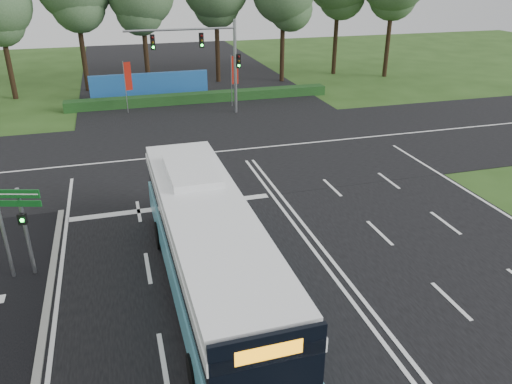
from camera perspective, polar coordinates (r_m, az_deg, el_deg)
ground at (r=21.03m, az=6.02°, el=-5.98°), size 120.00×120.00×0.00m
road_main at (r=21.02m, az=6.02°, el=-5.94°), size 20.00×120.00×0.04m
road_cross at (r=31.40m, az=-2.08°, el=4.81°), size 120.00×14.00×0.05m
kerb_strip at (r=17.56m, az=-23.17°, el=-14.87°), size 0.25×18.00×0.12m
city_bus at (r=17.06m, az=-5.47°, el=-6.37°), size 3.00×13.22×3.78m
pedestrian_signal at (r=19.86m, az=-24.85°, el=-3.91°), size 0.31×0.42×3.54m
street_sign at (r=19.57m, az=-26.37°, el=-2.38°), size 1.57×0.54×4.18m
banner_flag_left at (r=40.29m, az=-14.49°, el=12.38°), size 0.57×0.21×4.00m
banner_flag_mid at (r=41.04m, az=-2.52°, el=13.42°), size 0.61×0.12×4.11m
traffic_light_gantry at (r=38.36m, az=-5.12°, el=15.54°), size 8.41×0.28×7.00m
hedge at (r=43.03m, az=-6.25°, el=10.69°), size 22.00×1.20×0.80m
blue_hoarding at (r=44.82m, az=-12.03°, el=11.78°), size 10.00×0.30×2.20m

